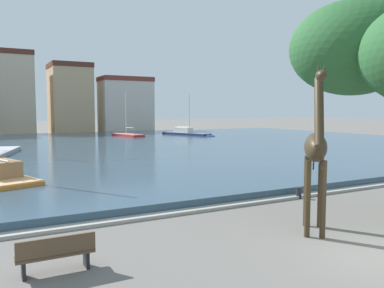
# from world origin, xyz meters

# --- Properties ---
(ground_plane) EXTENTS (300.00, 300.00, 0.00)m
(ground_plane) POSITION_xyz_m (0.00, 0.00, 0.00)
(ground_plane) COLOR slate
(harbor_water) EXTENTS (81.38, 50.37, 0.41)m
(harbor_water) POSITION_xyz_m (0.00, 31.74, 0.20)
(harbor_water) COLOR #334C60
(harbor_water) RESTS_ON ground
(quay_edge_coping) EXTENTS (81.38, 0.50, 0.12)m
(quay_edge_coping) POSITION_xyz_m (0.00, 6.30, 0.06)
(quay_edge_coping) COLOR #ADA89E
(quay_edge_coping) RESTS_ON ground
(giraffe_statue) EXTENTS (2.29, 2.44, 5.12)m
(giraffe_statue) POSITION_xyz_m (-0.10, 2.21, 2.62)
(giraffe_statue) COLOR #382B19
(giraffe_statue) RESTS_ON ground
(sailboat_red) EXTENTS (2.96, 7.09, 6.44)m
(sailboat_red) POSITION_xyz_m (8.12, 45.11, 0.38)
(sailboat_red) COLOR red
(sailboat_red) RESTS_ON ground
(sailboat_navy) EXTENTS (4.62, 9.40, 6.08)m
(sailboat_navy) POSITION_xyz_m (16.70, 42.58, 0.49)
(sailboat_navy) COLOR navy
(sailboat_navy) RESTS_ON ground
(mooring_bollard) EXTENTS (0.24, 0.24, 0.50)m
(mooring_bollard) POSITION_xyz_m (3.00, 6.15, 0.25)
(mooring_bollard) COLOR #232326
(mooring_bollard) RESTS_ON ground
(park_bench) EXTENTS (1.80, 0.44, 0.92)m
(park_bench) POSITION_xyz_m (-7.78, 2.85, 0.49)
(park_bench) COLOR brown
(park_bench) RESTS_ON ground
(townhouse_tall_gabled) EXTENTS (5.74, 7.33, 13.24)m
(townhouse_tall_gabled) POSITION_xyz_m (-4.59, 62.36, 6.63)
(townhouse_tall_gabled) COLOR #C6B293
(townhouse_tall_gabled) RESTS_ON ground
(townhouse_wide_warehouse) EXTENTS (6.54, 7.58, 11.75)m
(townhouse_wide_warehouse) POSITION_xyz_m (4.05, 61.90, 5.89)
(townhouse_wide_warehouse) COLOR tan
(townhouse_wide_warehouse) RESTS_ON ground
(townhouse_corner_house) EXTENTS (8.99, 5.38, 9.75)m
(townhouse_corner_house) POSITION_xyz_m (13.26, 60.14, 4.89)
(townhouse_corner_house) COLOR beige
(townhouse_corner_house) RESTS_ON ground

